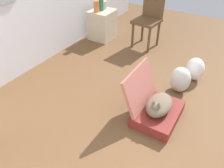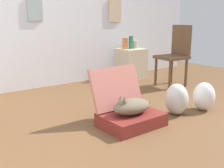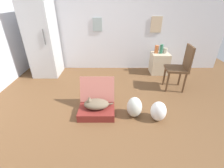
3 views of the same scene
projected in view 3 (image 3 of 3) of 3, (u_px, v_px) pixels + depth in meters
The scene contains 13 objects.
ground_plane at pixel (105, 115), 2.83m from camera, with size 7.68×7.68×0.00m, color brown.
wall_back at pixel (107, 22), 4.19m from camera, with size 6.40×0.15×2.60m.
suitcase_base at pixel (96, 111), 2.82m from camera, with size 0.63×0.47×0.14m, color maroon.
suitcase_lid at pixel (97, 89), 2.90m from camera, with size 0.63×0.47×0.04m, color #B26356.
cat at pixel (95, 104), 2.75m from camera, with size 0.52×0.28×0.21m.
plastic_bag_white at pixel (134, 107), 2.73m from camera, with size 0.26×0.28×0.37m, color silver.
plastic_bag_clear at pixel (158, 111), 2.64m from camera, with size 0.26×0.27×0.35m, color white.
refrigerator at pixel (42, 38), 3.94m from camera, with size 0.66×0.70×1.96m.
side_table at pixel (159, 63), 4.33m from camera, with size 0.47×0.43×0.56m, color beige.
vase_tall at pixel (156, 49), 4.18m from camera, with size 0.11×0.11×0.20m, color #CC6B38.
vase_short at pixel (165, 50), 4.19m from camera, with size 0.12×0.12×0.14m, color #B7AD99.
vase_round at pixel (161, 49), 4.15m from camera, with size 0.08×0.08×0.24m, color #2D7051.
chair at pixel (180, 66), 3.41m from camera, with size 0.49×0.46×1.01m.
Camera 3 is at (0.11, -2.22, 1.84)m, focal length 25.06 mm.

